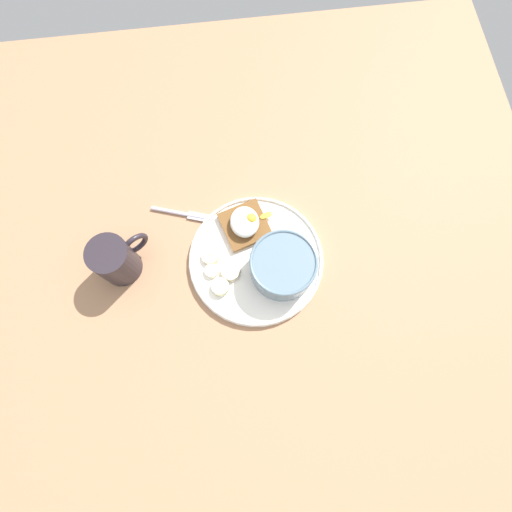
{
  "coord_description": "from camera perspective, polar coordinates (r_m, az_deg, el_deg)",
  "views": [
    {
      "loc": [
        -21.32,
        2.65,
        76.7
      ],
      "look_at": [
        0.0,
        0.0,
        5.0
      ],
      "focal_mm": 28.0,
      "sensor_mm": 36.0,
      "label": 1
    }
  ],
  "objects": [
    {
      "name": "banana_slice_left",
      "position": [
        0.77,
        -6.46,
        0.02
      ],
      "size": [
        3.72,
        3.86,
        1.77
      ],
      "color": "beige",
      "rests_on": "plate"
    },
    {
      "name": "banana_slice_right",
      "position": [
        0.76,
        -6.33,
        -2.1
      ],
      "size": [
        3.23,
        3.19,
        1.17
      ],
      "color": "#F9E8BA",
      "rests_on": "plate"
    },
    {
      "name": "banana_slice_back",
      "position": [
        0.75,
        -5.1,
        -4.41
      ],
      "size": [
        4.11,
        4.03,
        1.63
      ],
      "color": "beige",
      "rests_on": "plate"
    },
    {
      "name": "toast_slice",
      "position": [
        0.78,
        -1.6,
        4.42
      ],
      "size": [
        10.54,
        10.54,
        1.24
      ],
      "color": "brown",
      "rests_on": "plate"
    },
    {
      "name": "banana_slice_front",
      "position": [
        0.75,
        -3.61,
        -2.28
      ],
      "size": [
        4.99,
        4.95,
        1.67
      ],
      "color": "beige",
      "rests_on": "plate"
    },
    {
      "name": "coffee_mug",
      "position": [
        0.77,
        -19.41,
        -0.5
      ],
      "size": [
        8.24,
        10.21,
        9.75
      ],
      "color": "#292229",
      "rests_on": "ground_plane"
    },
    {
      "name": "poached_egg",
      "position": [
        0.77,
        -1.54,
        4.94
      ],
      "size": [
        6.39,
        8.7,
        2.96
      ],
      "color": "white",
      "rests_on": "toast_slice"
    },
    {
      "name": "knife",
      "position": [
        0.82,
        -9.87,
        5.85
      ],
      "size": [
        5.76,
        14.21,
        0.8
      ],
      "color": "silver",
      "rests_on": "ground_plane"
    },
    {
      "name": "ground_plane",
      "position": [
        0.79,
        0.0,
        -0.84
      ],
      "size": [
        120.0,
        120.0,
        2.0
      ],
      "primitive_type": "cube",
      "color": "#A57755",
      "rests_on": "ground"
    },
    {
      "name": "oatmeal_bowl",
      "position": [
        0.73,
        3.85,
        -1.45
      ],
      "size": [
        12.33,
        12.33,
        6.05
      ],
      "color": "slate",
      "rests_on": "plate"
    },
    {
      "name": "plate",
      "position": [
        0.77,
        0.0,
        -0.47
      ],
      "size": [
        25.97,
        25.97,
        1.6
      ],
      "color": "white",
      "rests_on": "ground_plane"
    }
  ]
}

